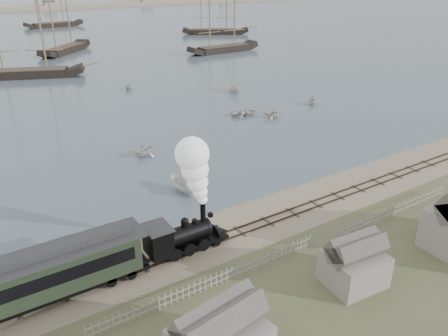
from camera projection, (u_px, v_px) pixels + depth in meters
ground at (237, 218)px, 40.12m from camera, size 600.00×600.00×0.00m
rail_track at (249, 228)px, 38.58m from camera, size 120.00×1.80×0.16m
picket_fence_west at (217, 286)px, 31.57m from camera, size 19.00×0.10×1.20m
picket_fence_east at (393, 216)px, 40.53m from camera, size 15.00×0.10×1.20m
shed_mid at (351, 282)px, 31.93m from camera, size 4.00×3.50×3.60m
locomotive at (195, 202)px, 34.17m from camera, size 7.36×2.75×9.17m
passenger_coach at (36, 276)px, 29.00m from camera, size 15.05×2.90×3.65m
beached_dinghy at (84, 264)px, 33.23m from camera, size 4.05×4.56×0.78m
rowboat_1 at (144, 149)px, 53.06m from camera, size 3.63×3.89×1.67m
rowboat_2 at (182, 185)px, 44.49m from camera, size 3.85×1.60×1.46m
rowboat_3 at (244, 113)px, 67.91m from camera, size 3.50×4.54×0.87m
rowboat_4 at (312, 100)px, 73.21m from camera, size 3.57×3.47×1.44m
rowboat_5 at (233, 88)px, 80.66m from camera, size 3.98×1.82×1.49m
rowboat_7 at (128, 86)px, 82.08m from camera, size 2.81×2.49×1.37m
rowboat_8 at (273, 113)px, 66.65m from camera, size 3.82×3.91×1.56m
schooner_2 at (20, 28)px, 87.75m from camera, size 22.74×13.07×20.00m
schooner_3 at (60, 14)px, 114.47m from camera, size 17.76×17.75×20.00m
schooner_4 at (223, 14)px, 115.49m from camera, size 21.25×5.75×20.00m
schooner_5 at (215, 4)px, 148.11m from camera, size 22.30×16.05×20.00m
schooner_8 at (50, 0)px, 166.61m from camera, size 22.36×6.63×20.00m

